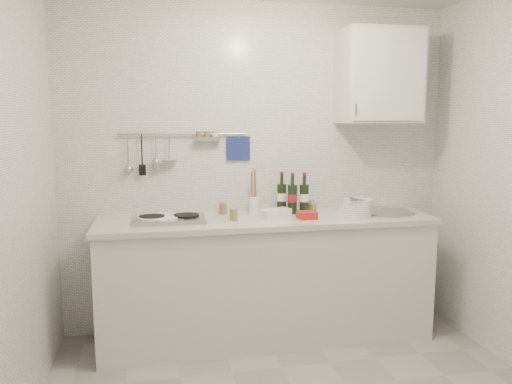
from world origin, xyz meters
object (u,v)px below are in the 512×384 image
Objects in this scene: plate_stack_hob at (158,219)px; wine_bottles at (293,193)px; plate_stack_sink at (356,208)px; wall_cabinet at (379,77)px; utensil_crock at (254,203)px.

wine_bottles is at bearing 7.48° from plate_stack_hob.
plate_stack_sink is at bearing -3.02° from plate_stack_hob.
plate_stack_hob is at bearing -175.87° from wall_cabinet.
wine_bottles is (1.01, 0.13, 0.13)m from plate_stack_hob.
wall_cabinet is 2.26× the size of wine_bottles.
plate_stack_hob is 1.09× the size of plate_stack_sink.
wine_bottles is at bearing 178.99° from wall_cabinet.
wall_cabinet is at bearing 4.13° from plate_stack_hob.
wall_cabinet is 2.45× the size of plate_stack_sink.
utensil_crock reaches higher than wine_bottles.
wall_cabinet is 2.08× the size of utensil_crock.
plate_stack_sink is (-0.24, -0.20, -0.97)m from wall_cabinet.
utensil_crock is at bearing 159.46° from plate_stack_sink.
plate_stack_hob is at bearing 176.98° from plate_stack_sink.
utensil_crock is (-0.72, 0.27, 0.02)m from plate_stack_sink.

